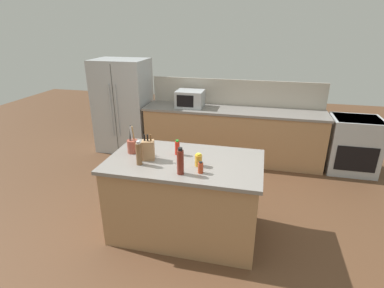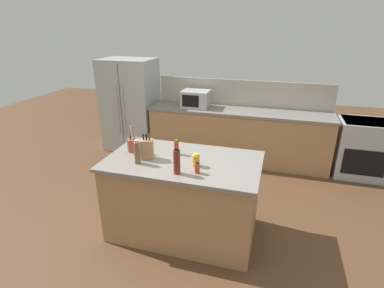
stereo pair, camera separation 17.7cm
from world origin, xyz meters
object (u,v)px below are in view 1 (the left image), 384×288
vinegar_bottle (180,162)px  pepper_grinder (139,154)px  spice_jar_paprika (201,168)px  honey_jar (198,160)px  microwave (190,99)px  knife_block (148,150)px  hot_sauce_bottle (177,148)px  refrigerator (123,106)px  utensil_crock (133,146)px  range_oven (353,145)px

vinegar_bottle → pepper_grinder: size_ratio=1.06×
vinegar_bottle → spice_jar_paprika: vinegar_bottle is taller
honey_jar → pepper_grinder: (-0.61, -0.11, 0.06)m
spice_jar_paprika → microwave: bearing=106.0°
vinegar_bottle → pepper_grinder: vinegar_bottle is taller
microwave → knife_block: bearing=-87.8°
microwave → honey_jar: size_ratio=3.42×
microwave → vinegar_bottle: bearing=-78.4°
honey_jar → hot_sauce_bottle: bearing=141.8°
refrigerator → vinegar_bottle: (1.84, -2.57, 0.21)m
vinegar_bottle → pepper_grinder: (-0.48, 0.11, -0.01)m
microwave → hot_sauce_bottle: 2.10m
hot_sauce_bottle → utensil_crock: bearing=-172.8°
range_oven → utensil_crock: size_ratio=2.87×
range_oven → hot_sauce_bottle: hot_sauce_bottle is taller
microwave → utensil_crock: 2.14m
range_oven → pepper_grinder: (-2.73, -2.41, 0.60)m
honey_jar → hot_sauce_bottle: 0.38m
utensil_crock → pepper_grinder: bearing=-54.7°
spice_jar_paprika → hot_sauce_bottle: size_ratio=0.70×
microwave → utensil_crock: utensil_crock is taller
range_oven → microwave: 2.83m
spice_jar_paprika → knife_block: bearing=163.9°
refrigerator → pepper_grinder: refrigerator is taller
knife_block → range_oven: bearing=25.2°
refrigerator → microwave: refrigerator is taller
range_oven → pepper_grinder: size_ratio=3.49×
utensil_crock → hot_sauce_bottle: bearing=7.2°
microwave → hot_sauce_bottle: size_ratio=2.72×
utensil_crock → pepper_grinder: size_ratio=1.21×
range_oven → hot_sauce_bottle: bearing=-139.3°
range_oven → honey_jar: (-2.11, -2.30, 0.54)m
vinegar_bottle → hot_sauce_bottle: 0.48m
vinegar_bottle → honey_jar: vinegar_bottle is taller
honey_jar → pepper_grinder: 0.63m
knife_block → pepper_grinder: bearing=-125.7°
refrigerator → honey_jar: 3.08m
knife_block → hot_sauce_bottle: (0.27, 0.21, -0.03)m
vinegar_bottle → pepper_grinder: bearing=167.6°
microwave → vinegar_bottle: 2.57m
utensil_crock → range_oven: bearing=36.2°
utensil_crock → knife_block: bearing=-29.6°
refrigerator → microwave: bearing=-2.2°
vinegar_bottle → hot_sauce_bottle: bearing=109.6°
hot_sauce_bottle → pepper_grinder: pepper_grinder is taller
hot_sauce_bottle → knife_block: bearing=-142.4°
refrigerator → range_oven: 4.11m
knife_block → refrigerator: bearing=106.0°
spice_jar_paprika → hot_sauce_bottle: hot_sauce_bottle is taller
refrigerator → hot_sauce_bottle: refrigerator is taller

